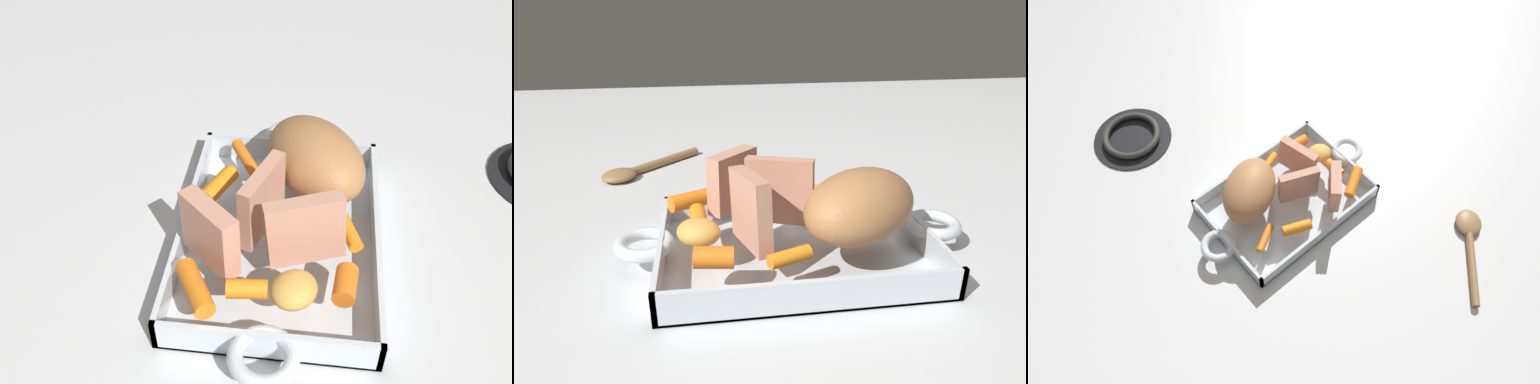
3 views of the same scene
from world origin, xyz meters
The scene contains 13 objects.
ground_plane centered at (0.00, 0.00, 0.00)m, with size 2.33×2.33×0.00m, color silver.
roasting_dish centered at (0.00, 0.00, 0.01)m, with size 0.43×0.23×0.04m.
pork_roast centered at (-0.07, 0.04, 0.08)m, with size 0.15×0.10×0.08m, color #A76F42.
roast_slice_thin centered at (0.02, -0.02, 0.08)m, with size 0.02×0.08×0.08m, color tan.
roast_slice_thick centered at (0.07, -0.07, 0.08)m, with size 0.02×0.08×0.08m, color tan.
roast_slice_outer centered at (0.06, 0.03, 0.08)m, with size 0.02×0.08×0.08m, color tan.
baby_carrot_center_left centered at (0.12, -0.02, 0.05)m, with size 0.02×0.02×0.04m, color orange.
baby_carrot_center_right centered at (-0.10, -0.06, 0.05)m, with size 0.02×0.02×0.06m, color orange.
baby_carrot_short centered at (-0.04, -0.08, 0.05)m, with size 0.02×0.02×0.06m, color orange.
baby_carrot_southwest centered at (0.10, 0.08, 0.05)m, with size 0.02×0.02×0.04m, color orange.
baby_carrot_northeast centered at (0.12, -0.08, 0.05)m, with size 0.02×0.02×0.07m, color orange.
baby_carrot_long centered at (0.02, 0.08, 0.05)m, with size 0.02×0.02×0.05m, color orange.
potato_golden_small centered at (0.12, 0.02, 0.06)m, with size 0.05×0.05×0.03m, color gold.
Camera 1 is at (0.49, 0.03, 0.51)m, focal length 40.67 mm.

